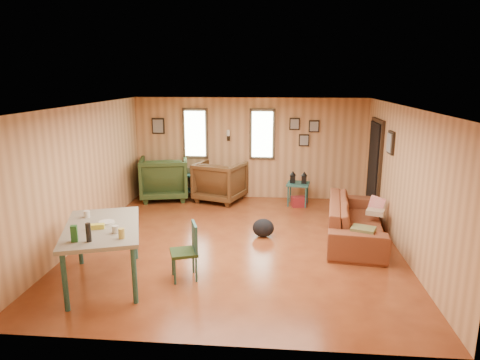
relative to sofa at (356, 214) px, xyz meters
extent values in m
cube|color=brown|center=(-2.09, -0.40, -0.48)|extent=(5.50, 6.00, 0.02)
cube|color=#997C5B|center=(-2.09, -0.40, 1.94)|extent=(5.50, 6.00, 0.02)
cube|color=tan|center=(-2.09, 2.61, 0.73)|extent=(5.50, 0.02, 2.40)
cube|color=tan|center=(-2.09, -3.41, 0.73)|extent=(5.50, 0.02, 2.40)
cube|color=tan|center=(-4.85, -0.40, 0.73)|extent=(0.02, 6.00, 2.40)
cube|color=tan|center=(0.67, -0.40, 0.73)|extent=(0.02, 6.00, 2.40)
cube|color=black|center=(-3.39, 2.57, 1.08)|extent=(0.60, 0.05, 1.20)
cube|color=#E0F2D1|center=(-3.39, 2.53, 1.08)|extent=(0.48, 0.04, 1.06)
cube|color=black|center=(-1.79, 2.57, 1.08)|extent=(0.60, 0.05, 1.20)
cube|color=#E0F2D1|center=(-1.79, 2.53, 1.08)|extent=(0.48, 0.04, 1.06)
cube|color=black|center=(-2.59, 2.55, 0.98)|extent=(0.07, 0.05, 0.12)
cylinder|color=silver|center=(-2.59, 2.49, 1.11)|extent=(0.07, 0.07, 0.14)
cube|color=black|center=(0.63, 1.55, 0.53)|extent=(0.06, 1.00, 2.05)
cube|color=black|center=(0.59, 1.55, 0.53)|extent=(0.04, 0.82, 1.90)
cube|color=black|center=(-1.04, 2.57, 1.33)|extent=(0.24, 0.04, 0.28)
cube|color=#9E998C|center=(-1.04, 2.54, 1.33)|extent=(0.19, 0.02, 0.22)
cube|color=black|center=(-0.59, 2.57, 1.28)|extent=(0.24, 0.04, 0.28)
cube|color=#9E998C|center=(-0.59, 2.54, 1.28)|extent=(0.19, 0.02, 0.22)
cube|color=black|center=(-0.81, 2.57, 0.95)|extent=(0.24, 0.04, 0.28)
cube|color=#9E998C|center=(-0.81, 2.54, 0.95)|extent=(0.19, 0.02, 0.22)
cube|color=black|center=(-4.29, 2.57, 1.25)|extent=(0.30, 0.04, 0.38)
cube|color=#9E998C|center=(-4.29, 2.54, 1.25)|extent=(0.24, 0.02, 0.31)
cube|color=black|center=(0.63, 0.45, 1.23)|extent=(0.04, 0.34, 0.42)
cube|color=#9E998C|center=(0.60, 0.45, 1.23)|extent=(0.02, 0.27, 0.34)
imported|color=brown|center=(0.00, 0.00, 0.00)|extent=(1.01, 2.48, 0.94)
imported|color=#4C3016|center=(-2.76, 2.21, 0.05)|extent=(1.27, 1.23, 1.04)
imported|color=#293C1B|center=(-4.12, 2.27, 0.09)|extent=(1.30, 1.24, 1.13)
cube|color=#295D57|center=(-3.44, 2.44, 0.10)|extent=(0.59, 0.54, 0.04)
cube|color=#295D57|center=(-3.44, 2.44, -0.28)|extent=(0.54, 0.49, 0.03)
cylinder|color=#295D57|center=(-3.68, 2.24, -0.19)|extent=(0.04, 0.04, 0.56)
cylinder|color=#295D57|center=(-3.20, 2.22, -0.19)|extent=(0.04, 0.04, 0.56)
cylinder|color=#295D57|center=(-3.67, 2.66, -0.19)|extent=(0.04, 0.04, 0.56)
cylinder|color=#295D57|center=(-3.19, 2.64, -0.19)|extent=(0.04, 0.04, 0.56)
cube|color=brown|center=(-3.56, 2.44, 0.19)|extent=(0.11, 0.02, 0.14)
cube|color=brown|center=(-3.33, 2.43, 0.19)|extent=(0.09, 0.02, 0.13)
cube|color=#295D57|center=(-0.94, 2.03, 0.02)|extent=(0.56, 0.56, 0.04)
cylinder|color=#295D57|center=(-1.17, 1.87, -0.23)|extent=(0.04, 0.04, 0.49)
cylinder|color=#295D57|center=(-0.78, 1.81, -0.23)|extent=(0.04, 0.04, 0.49)
cylinder|color=#295D57|center=(-1.11, 2.26, -0.23)|extent=(0.04, 0.04, 0.49)
cylinder|color=#295D57|center=(-0.72, 2.20, -0.23)|extent=(0.04, 0.04, 0.49)
cube|color=black|center=(-1.07, 2.05, 0.13)|extent=(0.12, 0.12, 0.18)
cone|color=black|center=(-1.07, 2.05, 0.27)|extent=(0.17, 0.17, 0.10)
cube|color=black|center=(-0.82, 2.01, 0.13)|extent=(0.12, 0.12, 0.18)
cone|color=black|center=(-0.82, 2.01, 0.27)|extent=(0.17, 0.17, 0.10)
cube|color=maroon|center=(-0.93, 1.89, -0.36)|extent=(0.36, 0.28, 0.23)
ellipsoid|color=black|center=(-1.66, -0.07, -0.30)|extent=(0.42, 0.33, 0.34)
cube|color=brown|center=(-0.04, -0.91, 0.01)|extent=(0.44, 0.40, 0.12)
cube|color=red|center=(0.44, 0.35, 0.08)|extent=(0.33, 0.19, 0.32)
cube|color=tan|center=(0.37, 0.13, -0.01)|extent=(0.37, 0.33, 0.09)
cube|color=gray|center=(-3.85, -2.04, 0.34)|extent=(1.46, 1.88, 0.06)
cylinder|color=#295D57|center=(-4.02, -2.85, -0.07)|extent=(0.08, 0.08, 0.79)
cylinder|color=#295D57|center=(-3.23, -2.58, -0.07)|extent=(0.08, 0.08, 0.79)
cylinder|color=#295D57|center=(-4.47, -1.49, -0.07)|extent=(0.08, 0.08, 0.79)
cylinder|color=#295D57|center=(-3.68, -1.22, -0.07)|extent=(0.08, 0.08, 0.79)
cylinder|color=beige|center=(-3.56, -2.29, 0.42)|extent=(0.11, 0.11, 0.10)
cylinder|color=beige|center=(-4.22, -1.69, 0.42)|extent=(0.11, 0.11, 0.10)
cube|color=#1F5623|center=(-3.96, -2.63, 0.48)|extent=(0.10, 0.10, 0.21)
cylinder|color=black|center=(-3.77, -2.62, 0.49)|extent=(0.08, 0.08, 0.24)
cylinder|color=#B5A247|center=(-3.40, -2.47, 0.44)|extent=(0.10, 0.10, 0.13)
cylinder|color=beige|center=(-3.83, -1.91, 0.38)|extent=(0.28, 0.28, 0.02)
cube|color=gold|center=(-3.87, -2.16, 0.41)|extent=(0.22, 0.15, 0.07)
cube|color=#293C1B|center=(-2.74, -1.84, -0.07)|extent=(0.48, 0.48, 0.04)
cube|color=#295D57|center=(-2.59, -1.79, 0.16)|extent=(0.15, 0.35, 0.41)
cylinder|color=#295D57|center=(-2.84, -2.04, -0.27)|extent=(0.04, 0.04, 0.39)
cylinder|color=#295D57|center=(-2.55, -1.94, -0.27)|extent=(0.04, 0.04, 0.39)
cylinder|color=#295D57|center=(-2.94, -1.75, -0.27)|extent=(0.04, 0.04, 0.39)
cylinder|color=#295D57|center=(-2.65, -1.65, -0.27)|extent=(0.04, 0.04, 0.39)
camera|label=1|loc=(-1.43, -7.48, 2.39)|focal=32.00mm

